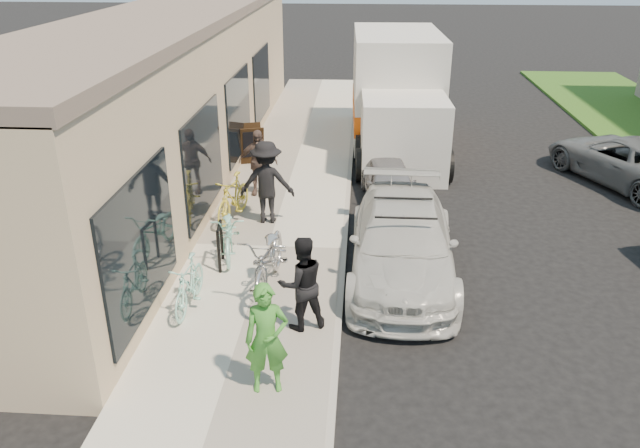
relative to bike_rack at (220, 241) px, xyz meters
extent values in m
plane|color=black|center=(2.77, -2.10, -0.66)|extent=(120.00, 120.00, 0.00)
cube|color=beige|center=(0.77, 0.90, -0.59)|extent=(3.00, 34.00, 0.15)
cube|color=gray|center=(2.32, 0.90, -0.60)|extent=(0.12, 34.00, 0.13)
cube|color=tan|center=(-2.48, 5.90, 1.34)|extent=(3.50, 20.00, 4.00)
cube|color=#6E5E53|center=(-2.48, 5.90, 3.44)|extent=(3.60, 20.00, 0.25)
cube|color=black|center=(-0.71, -2.10, 0.94)|extent=(0.06, 3.00, 2.20)
cube|color=black|center=(-0.71, 1.90, 0.94)|extent=(0.06, 3.00, 2.20)
cube|color=black|center=(-0.71, 5.90, 0.94)|extent=(0.06, 3.00, 2.20)
cube|color=black|center=(-0.71, 9.90, 0.94)|extent=(0.06, 3.00, 2.20)
cylinder|color=black|center=(0.03, -0.27, -0.10)|extent=(0.06, 0.06, 0.82)
cylinder|color=black|center=(-0.03, 0.27, -0.10)|extent=(0.06, 0.06, 0.82)
cylinder|color=black|center=(0.00, 0.00, 0.31)|extent=(0.12, 0.55, 0.06)
cube|color=black|center=(-0.39, 5.97, 0.03)|extent=(0.70, 0.46, 1.07)
cube|color=black|center=(-0.51, 6.33, 0.03)|extent=(0.70, 0.46, 1.07)
cube|color=black|center=(-0.38, 5.93, 0.08)|extent=(0.55, 0.33, 0.76)
imported|color=beige|center=(3.44, 0.15, 0.03)|extent=(2.10, 4.84, 1.39)
cylinder|color=black|center=(3.44, -0.37, 0.74)|extent=(1.10, 0.04, 0.04)
cylinder|color=black|center=(3.44, 0.55, 0.74)|extent=(1.10, 0.04, 0.04)
imported|color=gray|center=(3.32, 3.83, -0.16)|extent=(1.49, 3.06, 1.01)
cube|color=beige|center=(3.74, 5.86, 0.40)|extent=(2.31, 2.31, 2.13)
cube|color=black|center=(3.74, 5.86, 0.85)|extent=(2.07, 0.13, 1.01)
cube|color=beige|center=(3.64, 9.22, 1.07)|extent=(2.72, 4.78, 3.25)
cube|color=#EE580E|center=(3.64, 9.22, 0.34)|extent=(2.74, 4.80, 0.62)
cylinder|color=black|center=(2.63, 5.26, -0.22)|extent=(0.31, 0.90, 0.90)
cylinder|color=black|center=(4.87, 5.33, -0.22)|extent=(0.31, 0.90, 0.90)
cylinder|color=black|center=(2.60, 6.50, -0.22)|extent=(0.31, 0.90, 0.90)
cylinder|color=black|center=(4.84, 6.56, -0.22)|extent=(0.31, 0.90, 0.90)
cylinder|color=black|center=(2.47, 10.75, -0.22)|extent=(0.31, 0.90, 0.90)
cylinder|color=black|center=(4.71, 10.82, -0.22)|extent=(0.31, 0.90, 0.90)
imported|color=#585B5D|center=(9.58, 5.67, -0.04)|extent=(3.71, 4.95, 1.25)
imported|color=#B3B2B5|center=(1.07, -0.83, 0.09)|extent=(0.90, 2.32, 1.20)
imported|color=#3C892D|center=(1.42, -3.53, 0.30)|extent=(0.66, 0.49, 1.63)
imported|color=black|center=(1.74, -1.96, 0.28)|extent=(0.94, 0.85, 1.58)
imported|color=#95DFCA|center=(-0.20, -1.51, -0.07)|extent=(0.49, 1.51, 0.89)
imported|color=#95DFCA|center=(0.07, 0.50, -0.05)|extent=(0.94, 1.87, 0.94)
imported|color=gold|center=(-0.19, 2.22, -0.01)|extent=(0.82, 1.75, 1.01)
imported|color=black|center=(0.59, 2.16, 0.41)|extent=(1.20, 0.71, 1.84)
imported|color=brown|center=(0.13, 3.78, 0.30)|extent=(0.96, 0.41, 1.62)
camera|label=1|loc=(2.62, -10.45, 5.17)|focal=35.00mm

